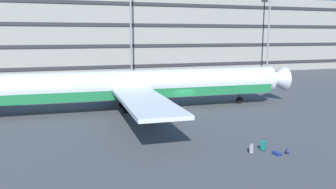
# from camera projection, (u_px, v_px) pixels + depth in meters

# --- Properties ---
(ground_plane) EXTENTS (600.00, 600.00, 0.00)m
(ground_plane) POSITION_uv_depth(u_px,v_px,m) (185.00, 110.00, 43.19)
(ground_plane) COLOR #424449
(terminal_structure) EXTENTS (139.26, 17.15, 18.29)m
(terminal_structure) POSITION_uv_depth(u_px,v_px,m) (117.00, 35.00, 84.37)
(terminal_structure) COLOR gray
(terminal_structure) RESTS_ON ground_plane
(airliner) EXTENTS (43.31, 35.19, 10.16)m
(airliner) POSITION_uv_depth(u_px,v_px,m) (132.00, 86.00, 42.70)
(airliner) COLOR silver
(airliner) RESTS_ON ground_plane
(light_mast_left) EXTENTS (1.80, 0.50, 21.97)m
(light_mast_left) POSITION_uv_depth(u_px,v_px,m) (131.00, 18.00, 71.78)
(light_mast_left) COLOR gray
(light_mast_left) RESTS_ON ground_plane
(light_mast_center_left) EXTENTS (1.80, 0.50, 22.02)m
(light_mast_center_left) POSITION_uv_depth(u_px,v_px,m) (269.00, 20.00, 82.34)
(light_mast_center_left) COLOR gray
(light_mast_center_left) RESTS_ON ground_plane
(suitcase_upright) EXTENTS (0.49, 0.53, 0.87)m
(suitcase_upright) POSITION_uv_depth(u_px,v_px,m) (252.00, 148.00, 27.20)
(suitcase_upright) COLOR gray
(suitcase_upright) RESTS_ON ground_plane
(suitcase_black) EXTENTS (0.40, 0.80, 0.23)m
(suitcase_black) POSITION_uv_depth(u_px,v_px,m) (277.00, 154.00, 26.85)
(suitcase_black) COLOR navy
(suitcase_black) RESTS_ON ground_plane
(suitcase_purple) EXTENTS (0.39, 0.45, 1.01)m
(suitcase_purple) POSITION_uv_depth(u_px,v_px,m) (264.00, 145.00, 27.78)
(suitcase_purple) COLOR #147266
(suitcase_purple) RESTS_ON ground_plane
(backpack_laid_flat) EXTENTS (0.39, 0.39, 0.49)m
(backpack_laid_flat) POSITION_uv_depth(u_px,v_px,m) (288.00, 151.00, 27.04)
(backpack_laid_flat) COLOR navy
(backpack_laid_flat) RESTS_ON ground_plane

